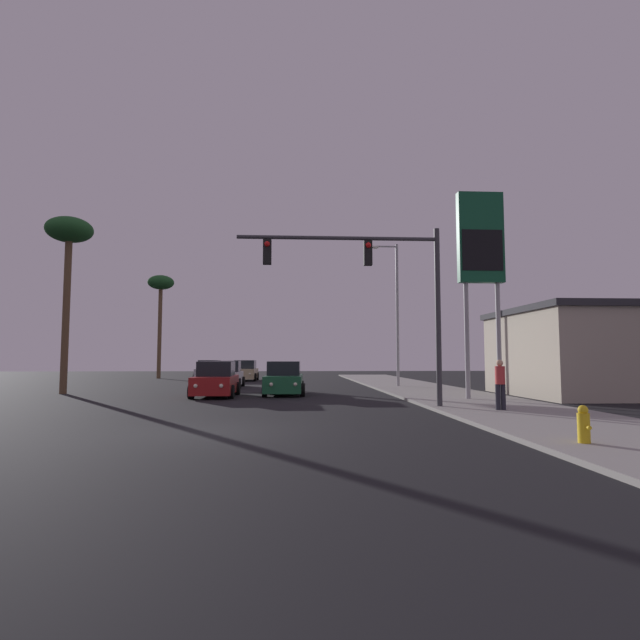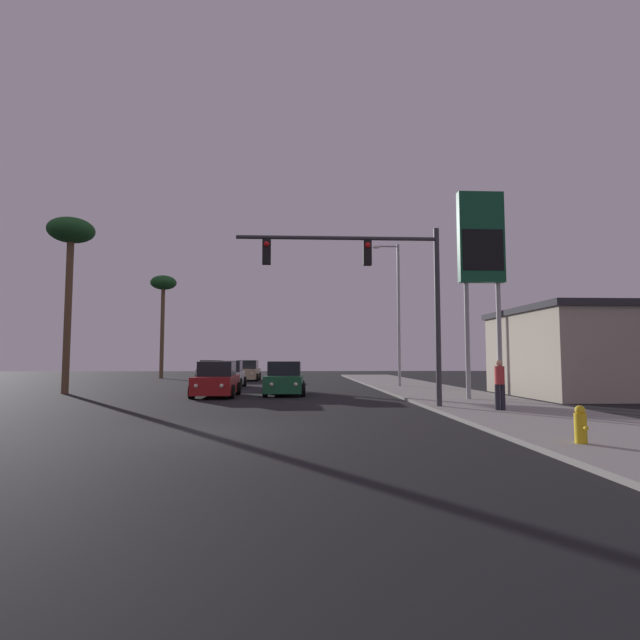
% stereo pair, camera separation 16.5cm
% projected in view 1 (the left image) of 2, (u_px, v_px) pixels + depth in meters
% --- Properties ---
extents(ground_plane, '(120.00, 120.00, 0.00)m').
position_uv_depth(ground_plane, '(208.00, 432.00, 12.40)').
color(ground_plane, black).
extents(sidewalk_right, '(5.00, 60.00, 0.12)m').
position_uv_depth(sidewalk_right, '(453.00, 397.00, 22.89)').
color(sidewalk_right, gray).
rests_on(sidewalk_right, ground).
extents(building_gas_station, '(10.30, 8.30, 4.30)m').
position_uv_depth(building_gas_station, '(615.00, 352.00, 24.59)').
color(building_gas_station, '#B2A893').
rests_on(building_gas_station, ground).
extents(car_silver, '(2.04, 4.33, 1.68)m').
position_uv_depth(car_silver, '(209.00, 371.00, 41.29)').
color(car_silver, '#B7B7BC').
rests_on(car_silver, ground).
extents(car_white, '(2.04, 4.33, 1.68)m').
position_uv_depth(car_white, '(227.00, 375.00, 31.44)').
color(car_white, silver).
rests_on(car_white, ground).
extents(car_tan, '(2.04, 4.33, 1.68)m').
position_uv_depth(car_tan, '(245.00, 371.00, 41.23)').
color(car_tan, tan).
rests_on(car_tan, ground).
extents(car_green, '(2.04, 4.34, 1.68)m').
position_uv_depth(car_green, '(284.00, 380.00, 25.21)').
color(car_green, '#195933').
rests_on(car_green, ground).
extents(car_red, '(2.04, 4.32, 1.68)m').
position_uv_depth(car_red, '(216.00, 381.00, 23.96)').
color(car_red, maroon).
rests_on(car_red, ground).
extents(traffic_light_mast, '(7.44, 0.36, 6.50)m').
position_uv_depth(traffic_light_mast, '(380.00, 279.00, 18.18)').
color(traffic_light_mast, '#38383D').
rests_on(traffic_light_mast, sidewalk_right).
extents(street_lamp, '(1.74, 0.24, 9.00)m').
position_uv_depth(street_lamp, '(395.00, 306.00, 31.59)').
color(street_lamp, '#99999E').
rests_on(street_lamp, sidewalk_right).
extents(gas_station_sign, '(2.00, 0.42, 9.00)m').
position_uv_depth(gas_station_sign, '(481.00, 249.00, 21.80)').
color(gas_station_sign, '#99999E').
rests_on(gas_station_sign, sidewalk_right).
extents(fire_hydrant, '(0.24, 0.34, 0.76)m').
position_uv_depth(fire_hydrant, '(584.00, 425.00, 10.12)').
color(fire_hydrant, gold).
rests_on(fire_hydrant, sidewalk_right).
extents(pedestrian_on_sidewalk, '(0.34, 0.32, 1.67)m').
position_uv_depth(pedestrian_on_sidewalk, '(500.00, 382.00, 16.66)').
color(pedestrian_on_sidewalk, '#23232D').
rests_on(pedestrian_on_sidewalk, sidewalk_right).
extents(palm_tree_far, '(2.40, 2.40, 9.55)m').
position_uv_depth(palm_tree_far, '(161.00, 289.00, 46.33)').
color(palm_tree_far, brown).
rests_on(palm_tree_far, ground).
extents(palm_tree_near, '(2.40, 2.40, 9.32)m').
position_uv_depth(palm_tree_near, '(69.00, 240.00, 26.43)').
color(palm_tree_near, brown).
rests_on(palm_tree_near, ground).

